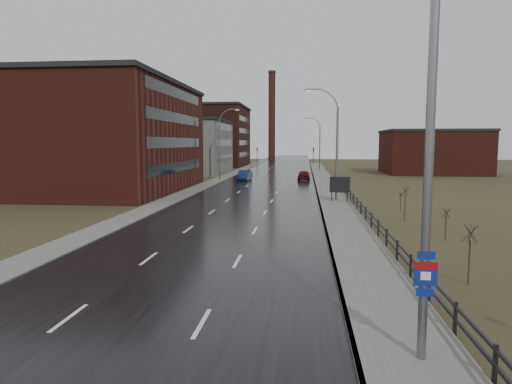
% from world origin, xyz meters
% --- Properties ---
extents(road, '(14.00, 300.00, 0.06)m').
position_xyz_m(road, '(0.00, 60.00, 0.03)').
color(road, black).
rests_on(road, ground).
extents(sidewalk_right, '(3.20, 180.00, 0.18)m').
position_xyz_m(sidewalk_right, '(8.60, 35.00, 0.09)').
color(sidewalk_right, '#595651').
rests_on(sidewalk_right, ground).
extents(curb_right, '(0.16, 180.00, 0.18)m').
position_xyz_m(curb_right, '(7.08, 35.00, 0.09)').
color(curb_right, slate).
rests_on(curb_right, ground).
extents(sidewalk_left, '(2.40, 260.00, 0.12)m').
position_xyz_m(sidewalk_left, '(-8.20, 60.00, 0.06)').
color(sidewalk_left, '#595651').
rests_on(sidewalk_left, ground).
extents(warehouse_near, '(22.44, 28.56, 13.50)m').
position_xyz_m(warehouse_near, '(-20.99, 45.00, 6.76)').
color(warehouse_near, '#471914').
rests_on(warehouse_near, ground).
extents(warehouse_mid, '(16.32, 20.40, 10.50)m').
position_xyz_m(warehouse_mid, '(-17.99, 78.00, 5.26)').
color(warehouse_mid, slate).
rests_on(warehouse_mid, ground).
extents(warehouse_far, '(26.52, 24.48, 15.50)m').
position_xyz_m(warehouse_far, '(-22.99, 108.00, 7.76)').
color(warehouse_far, '#331611').
rests_on(warehouse_far, ground).
extents(building_right, '(18.36, 16.32, 8.50)m').
position_xyz_m(building_right, '(30.30, 82.00, 4.26)').
color(building_right, '#471914').
rests_on(building_right, ground).
extents(smokestack, '(2.70, 2.70, 30.70)m').
position_xyz_m(smokestack, '(-6.00, 150.00, 15.50)').
color(smokestack, '#331611').
rests_on(smokestack, ground).
extents(streetlight_main, '(3.91, 0.29, 12.11)m').
position_xyz_m(streetlight_main, '(8.47, 2.00, 6.06)').
color(streetlight_main, slate).
rests_on(streetlight_main, ground).
extents(streetlight_right_mid, '(3.36, 0.28, 11.35)m').
position_xyz_m(streetlight_right_mid, '(8.50, 36.00, 5.84)').
color(streetlight_right_mid, slate).
rests_on(streetlight_right_mid, ground).
extents(streetlight_left, '(3.36, 0.28, 11.35)m').
position_xyz_m(streetlight_left, '(-7.70, 62.00, 5.84)').
color(streetlight_left, slate).
rests_on(streetlight_left, ground).
extents(streetlight_right_far, '(3.36, 0.28, 11.35)m').
position_xyz_m(streetlight_right_far, '(8.50, 90.00, 5.84)').
color(streetlight_right_far, slate).
rests_on(streetlight_right_far, ground).
extents(guardrail, '(0.10, 53.05, 1.10)m').
position_xyz_m(guardrail, '(10.30, 18.31, 0.71)').
color(guardrail, black).
rests_on(guardrail, ground).
extents(shrub_c, '(0.61, 0.64, 2.59)m').
position_xyz_m(shrub_c, '(12.55, 9.44, 1.38)').
color(shrub_c, '#382D23').
rests_on(shrub_c, ground).
extents(shrub_d, '(0.48, 0.50, 1.99)m').
position_xyz_m(shrub_d, '(14.26, 18.44, 1.06)').
color(shrub_d, '#382D23').
rests_on(shrub_d, ground).
extents(shrub_e, '(0.63, 0.67, 2.69)m').
position_xyz_m(shrub_e, '(13.26, 25.30, 1.43)').
color(shrub_e, '#382D23').
rests_on(shrub_e, ground).
extents(shrub_f, '(0.41, 0.43, 1.69)m').
position_xyz_m(shrub_f, '(14.01, 30.60, 0.90)').
color(shrub_f, '#382D23').
rests_on(shrub_f, ground).
extents(billboard, '(2.00, 0.17, 2.63)m').
position_xyz_m(billboard, '(9.10, 35.63, 1.75)').
color(billboard, black).
rests_on(billboard, ground).
extents(traffic_light_left, '(0.58, 2.73, 5.30)m').
position_xyz_m(traffic_light_left, '(-8.00, 120.00, 4.60)').
color(traffic_light_left, black).
rests_on(traffic_light_left, ground).
extents(traffic_light_right, '(0.58, 2.73, 5.30)m').
position_xyz_m(traffic_light_right, '(8.00, 120.00, 4.60)').
color(traffic_light_right, black).
rests_on(traffic_light_right, ground).
extents(car_near, '(2.07, 5.03, 1.62)m').
position_xyz_m(car_near, '(-3.80, 60.74, 0.81)').
color(car_near, '#0E2348').
rests_on(car_near, ground).
extents(car_far, '(2.06, 4.80, 1.62)m').
position_xyz_m(car_far, '(5.50, 62.31, 0.81)').
color(car_far, '#430C0B').
rests_on(car_far, ground).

